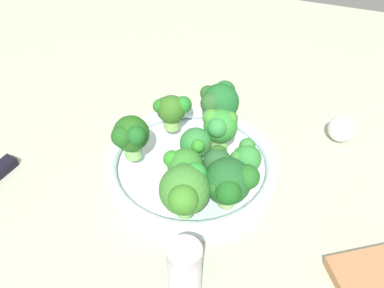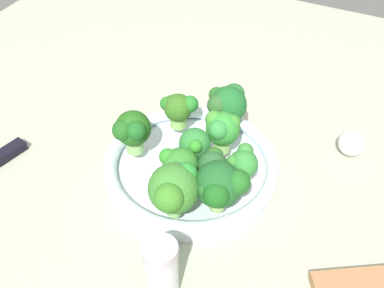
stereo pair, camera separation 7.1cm
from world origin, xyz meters
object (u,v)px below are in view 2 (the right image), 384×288
object	(u,v)px
broccoli_floret_8	(213,166)
broccoli_floret_9	(219,186)
broccoli_floret_5	(174,189)
broccoli_floret_6	(179,166)
broccoli_floret_2	(222,129)
garlic_bulb	(352,143)
broccoli_floret_0	(242,163)
broccoli_floret_1	(178,108)
bowl	(192,167)
broccoli_floret_3	(227,103)
pepper_shaker	(161,270)
broccoli_floret_4	(132,130)
broccoli_floret_7	(195,144)

from	to	relation	value
broccoli_floret_8	broccoli_floret_9	distance (cm)	4.64
broccoli_floret_5	broccoli_floret_6	bearing A→B (deg)	-159.77
broccoli_floret_2	broccoli_floret_6	distance (cm)	9.42
garlic_bulb	broccoli_floret_2	bearing A→B (deg)	-55.45
broccoli_floret_0	broccoli_floret_1	world-z (taller)	broccoli_floret_1
garlic_bulb	bowl	bearing A→B (deg)	-52.83
bowl	broccoli_floret_3	size ratio (longest dim) A/B	3.76
garlic_bulb	pepper_shaker	xyz separation A→B (cm)	(35.75, -15.46, 2.57)
broccoli_floret_5	bowl	bearing A→B (deg)	-166.50
broccoli_floret_4	garlic_bulb	distance (cm)	35.44
broccoli_floret_2	broccoli_floret_3	distance (cm)	6.72
broccoli_floret_5	garlic_bulb	size ratio (longest dim) A/B	1.84
bowl	broccoli_floret_4	size ratio (longest dim) A/B	3.78
garlic_bulb	broccoli_floret_7	bearing A→B (deg)	-50.60
broccoli_floret_3	broccoli_floret_8	distance (cm)	14.04
broccoli_floret_4	pepper_shaker	bearing A→B (deg)	39.41
broccoli_floret_1	broccoli_floret_9	distance (cm)	18.72
broccoli_floret_0	broccoli_floret_7	size ratio (longest dim) A/B	0.90
broccoli_floret_1	pepper_shaker	size ratio (longest dim) A/B	0.64
bowl	broccoli_floret_0	distance (cm)	9.93
broccoli_floret_7	pepper_shaker	xyz separation A→B (cm)	(19.13, 4.78, -2.74)
broccoli_floret_5	broccoli_floret_7	distance (cm)	10.19
broccoli_floret_2	garlic_bulb	world-z (taller)	broccoli_floret_2
broccoli_floret_4	pepper_shaker	world-z (taller)	broccoli_floret_4
broccoli_floret_3	bowl	bearing A→B (deg)	-7.23
bowl	broccoli_floret_5	distance (cm)	12.86
broccoli_floret_0	broccoli_floret_8	size ratio (longest dim) A/B	0.93
broccoli_floret_6	garlic_bulb	bearing A→B (deg)	136.24
broccoli_floret_5	broccoli_floret_6	size ratio (longest dim) A/B	1.35
broccoli_floret_7	pepper_shaker	world-z (taller)	broccoli_floret_7
broccoli_floret_6	broccoli_floret_8	xyz separation A→B (cm)	(-1.92, 4.34, 0.29)
broccoli_floret_1	garlic_bulb	world-z (taller)	broccoli_floret_1
bowl	broccoli_floret_1	bearing A→B (deg)	-138.81
broccoli_floret_4	broccoli_floret_5	world-z (taller)	broccoli_floret_5
pepper_shaker	bowl	bearing A→B (deg)	-164.30
broccoli_floret_7	broccoli_floret_8	size ratio (longest dim) A/B	1.03
broccoli_floret_7	broccoli_floret_9	xyz separation A→B (cm)	(6.58, 6.70, 0.74)
broccoli_floret_9	pepper_shaker	bearing A→B (deg)	-8.71
broccoli_floret_5	garlic_bulb	bearing A→B (deg)	145.22
broccoli_floret_0	broccoli_floret_4	distance (cm)	17.07
broccoli_floret_1	garlic_bulb	xyz separation A→B (cm)	(-9.72, 26.48, -4.96)
broccoli_floret_6	garlic_bulb	world-z (taller)	broccoli_floret_6
broccoli_floret_7	broccoli_floret_4	bearing A→B (deg)	-79.17
broccoli_floret_2	bowl	bearing A→B (deg)	-41.05
bowl	broccoli_floret_4	distance (cm)	10.93
broccoli_floret_6	broccoli_floret_7	size ratio (longest dim) A/B	0.96
broccoli_floret_3	broccoli_floret_7	size ratio (longest dim) A/B	1.14
broccoli_floret_1	garlic_bulb	size ratio (longest dim) A/B	1.37
broccoli_floret_7	garlic_bulb	size ratio (longest dim) A/B	1.43
bowl	broccoli_floret_0	xyz separation A→B (cm)	(0.91, 8.32, 5.36)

